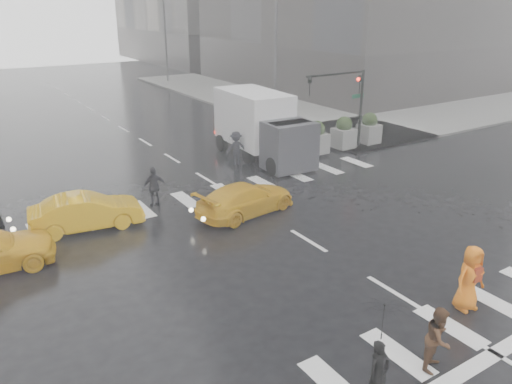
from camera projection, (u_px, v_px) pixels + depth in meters
ground at (308, 241)px, 17.84m from camera, size 120.00×120.00×0.00m
sidewalk_ne at (362, 104)px, 41.43m from camera, size 35.00×35.00×0.15m
road_markings at (308, 241)px, 17.84m from camera, size 18.00×48.00×0.01m
traffic_signal_pole at (349, 95)px, 27.54m from camera, size 4.45×0.42×4.50m
street_lamp_near at (274, 48)px, 35.72m from camera, size 2.15×0.22×9.00m
street_lamp_far at (164, 34)px, 51.45m from camera, size 2.15×0.22×9.00m
planter_west at (316, 138)px, 27.48m from camera, size 1.10×1.10×1.80m
planter_mid at (344, 133)px, 28.49m from camera, size 1.10×1.10×1.80m
planter_east at (369, 129)px, 29.50m from camera, size 1.10×1.10×1.80m
pedestrian_black at (382, 335)px, 10.11m from camera, size 0.97×0.99×2.43m
pedestrian_brown at (439, 338)px, 11.39m from camera, size 0.94×0.85×1.60m
pedestrian_orange at (470, 278)px, 13.59m from camera, size 0.99×0.70×1.90m
pedestrian_far_a at (154, 187)px, 20.58m from camera, size 1.02×0.64×1.70m
pedestrian_far_b at (236, 148)px, 25.92m from camera, size 1.25×0.85×1.77m
taxi_mid at (87, 212)px, 18.59m from camera, size 4.23×1.99×1.34m
taxi_rear at (246, 199)px, 19.95m from camera, size 4.07×2.39×1.26m
box_truck at (263, 125)px, 26.51m from camera, size 2.50×6.66×3.54m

